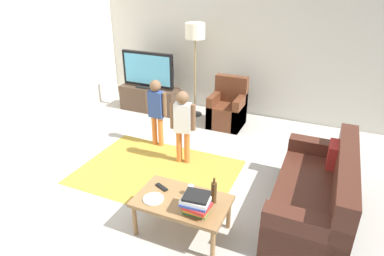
# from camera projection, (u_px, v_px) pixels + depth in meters

# --- Properties ---
(ground) EXTENTS (7.80, 7.80, 0.00)m
(ground) POSITION_uv_depth(u_px,v_px,m) (174.00, 190.00, 4.36)
(ground) COLOR #B2ADA3
(wall_back) EXTENTS (6.00, 0.12, 2.70)m
(wall_back) POSITION_uv_depth(u_px,v_px,m) (243.00, 45.00, 6.26)
(wall_back) COLOR silver
(wall_back) RESTS_ON ground
(area_rug) EXTENTS (2.20, 1.60, 0.01)m
(area_rug) POSITION_uv_depth(u_px,v_px,m) (157.00, 172.00, 4.76)
(area_rug) COLOR #B28C33
(area_rug) RESTS_ON ground
(tv_stand) EXTENTS (1.20, 0.44, 0.50)m
(tv_stand) POSITION_uv_depth(u_px,v_px,m) (150.00, 99.00, 6.77)
(tv_stand) COLOR #4C3828
(tv_stand) RESTS_ON ground
(tv) EXTENTS (1.10, 0.28, 0.71)m
(tv) POSITION_uv_depth(u_px,v_px,m) (148.00, 70.00, 6.49)
(tv) COLOR black
(tv) RESTS_ON tv_stand
(couch) EXTENTS (0.80, 1.80, 0.86)m
(couch) POSITION_uv_depth(u_px,v_px,m) (319.00, 196.00, 3.78)
(couch) COLOR #472319
(couch) RESTS_ON ground
(armchair) EXTENTS (0.60, 0.60, 0.90)m
(armchair) POSITION_uv_depth(u_px,v_px,m) (228.00, 110.00, 6.10)
(armchair) COLOR brown
(armchair) RESTS_ON ground
(floor_lamp) EXTENTS (0.36, 0.36, 1.78)m
(floor_lamp) POSITION_uv_depth(u_px,v_px,m) (195.00, 36.00, 5.99)
(floor_lamp) COLOR #262626
(floor_lamp) RESTS_ON ground
(child_near_tv) EXTENTS (0.37, 0.18, 1.11)m
(child_near_tv) POSITION_uv_depth(u_px,v_px,m) (156.00, 107.00, 5.23)
(child_near_tv) COLOR orange
(child_near_tv) RESTS_ON ground
(child_center) EXTENTS (0.37, 0.18, 1.12)m
(child_center) POSITION_uv_depth(u_px,v_px,m) (183.00, 121.00, 4.72)
(child_center) COLOR orange
(child_center) RESTS_ON ground
(coffee_table) EXTENTS (1.00, 0.60, 0.42)m
(coffee_table) POSITION_uv_depth(u_px,v_px,m) (182.00, 203.00, 3.53)
(coffee_table) COLOR olive
(coffee_table) RESTS_ON ground
(book_stack) EXTENTS (0.30, 0.26, 0.20)m
(book_stack) POSITION_uv_depth(u_px,v_px,m) (196.00, 204.00, 3.28)
(book_stack) COLOR #388C4C
(book_stack) RESTS_ON coffee_table
(bottle) EXTENTS (0.06, 0.06, 0.30)m
(bottle) POSITION_uv_depth(u_px,v_px,m) (214.00, 192.00, 3.42)
(bottle) COLOR #4C3319
(bottle) RESTS_ON coffee_table
(tv_remote) EXTENTS (0.18, 0.11, 0.02)m
(tv_remote) POSITION_uv_depth(u_px,v_px,m) (162.00, 187.00, 3.70)
(tv_remote) COLOR black
(tv_remote) RESTS_ON coffee_table
(soda_can) EXTENTS (0.07, 0.07, 0.12)m
(soda_can) POSITION_uv_depth(u_px,v_px,m) (191.00, 190.00, 3.57)
(soda_can) COLOR silver
(soda_can) RESTS_ON coffee_table
(plate) EXTENTS (0.22, 0.22, 0.02)m
(plate) POSITION_uv_depth(u_px,v_px,m) (153.00, 199.00, 3.51)
(plate) COLOR white
(plate) RESTS_ON coffee_table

